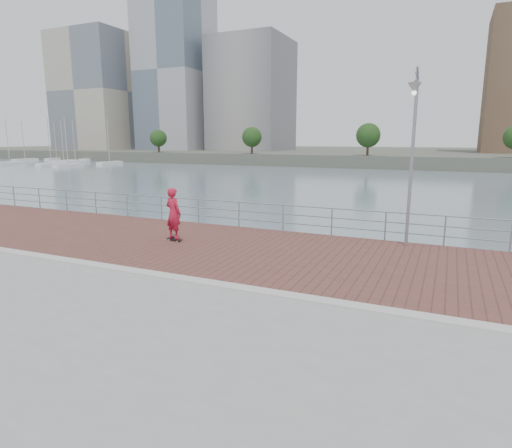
% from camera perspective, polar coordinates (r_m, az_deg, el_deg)
% --- Properties ---
extents(water, '(400.00, 400.00, 0.00)m').
position_cam_1_polar(water, '(12.13, -4.09, -17.23)').
color(water, slate).
rests_on(water, ground).
extents(seawall, '(40.00, 24.00, 2.00)m').
position_cam_1_polar(seawall, '(8.26, -22.74, -25.13)').
color(seawall, gray).
rests_on(seawall, ground).
extents(brick_lane, '(40.00, 6.80, 0.02)m').
position_cam_1_polar(brick_lane, '(14.43, 2.63, -3.89)').
color(brick_lane, brown).
rests_on(brick_lane, seawall).
extents(curb, '(40.00, 0.40, 0.06)m').
position_cam_1_polar(curb, '(11.30, -4.23, -8.15)').
color(curb, '#B7B5AD').
rests_on(curb, seawall).
extents(far_shore, '(320.00, 95.00, 2.50)m').
position_cam_1_polar(far_shore, '(132.01, 22.40, 8.52)').
color(far_shore, '#4C5142').
rests_on(far_shore, ground).
extents(guardrail, '(39.06, 0.06, 1.13)m').
position_cam_1_polar(guardrail, '(17.40, 6.81, 0.98)').
color(guardrail, '#8C9EA8').
rests_on(guardrail, brick_lane).
extents(street_lamp, '(0.42, 1.23, 5.82)m').
position_cam_1_polar(street_lamp, '(15.46, 20.21, 11.92)').
color(street_lamp, gray).
rests_on(street_lamp, brick_lane).
extents(skateboard, '(0.72, 0.32, 0.08)m').
position_cam_1_polar(skateboard, '(16.35, -10.83, -1.99)').
color(skateboard, black).
rests_on(skateboard, brick_lane).
extents(skateboarder, '(0.78, 0.59, 1.91)m').
position_cam_1_polar(skateboarder, '(16.16, -10.96, 1.39)').
color(skateboarder, '#B61832').
rests_on(skateboarder, skateboard).
extents(shoreline_trees, '(144.19, 4.69, 6.26)m').
position_cam_1_polar(shoreline_trees, '(86.40, 26.99, 10.36)').
color(shoreline_trees, '#473323').
rests_on(shoreline_trees, far_shore).
extents(marina, '(31.84, 29.51, 10.10)m').
position_cam_1_polar(marina, '(113.12, -25.37, 7.55)').
color(marina, white).
rests_on(marina, water).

